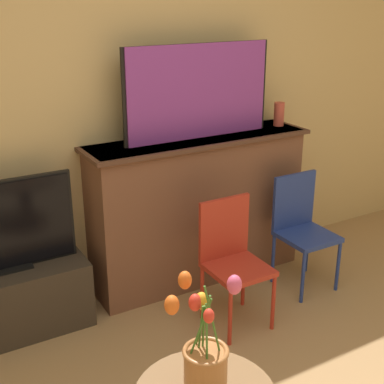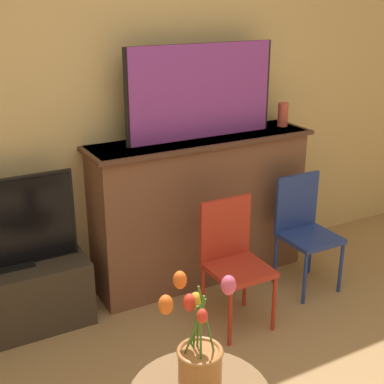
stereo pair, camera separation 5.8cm
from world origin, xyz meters
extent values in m
cube|color=tan|center=(0.00, 2.13, 1.35)|extent=(8.00, 0.06, 2.70)
cube|color=brown|center=(0.50, 1.92, 0.50)|extent=(1.47, 0.36, 1.00)
cube|color=#503123|center=(0.50, 1.91, 0.99)|extent=(1.53, 0.40, 0.02)
cube|color=black|center=(0.50, 1.93, 1.30)|extent=(1.03, 0.02, 0.59)
cube|color=purple|center=(0.50, 1.92, 1.30)|extent=(0.99, 0.02, 0.59)
cylinder|color=#CC4C3D|center=(1.15, 1.92, 1.09)|extent=(0.07, 0.07, 0.16)
cube|color=#382D23|center=(-0.81, 1.89, 0.20)|extent=(0.94, 0.39, 0.41)
cube|color=black|center=(-0.81, 1.89, 0.41)|extent=(0.34, 0.12, 0.02)
cylinder|color=#B22D1E|center=(0.24, 1.14, 0.18)|extent=(0.02, 0.02, 0.36)
cylinder|color=#B22D1E|center=(0.55, 1.14, 0.18)|extent=(0.02, 0.02, 0.36)
cylinder|color=#B22D1E|center=(0.24, 1.44, 0.18)|extent=(0.02, 0.02, 0.36)
cylinder|color=#B22D1E|center=(0.55, 1.44, 0.18)|extent=(0.02, 0.02, 0.36)
cube|color=#B22D1E|center=(0.40, 1.29, 0.37)|extent=(0.34, 0.34, 0.03)
cube|color=#B22D1E|center=(0.40, 1.45, 0.57)|extent=(0.34, 0.02, 0.38)
cylinder|color=navy|center=(0.89, 1.27, 0.18)|extent=(0.02, 0.02, 0.36)
cylinder|color=navy|center=(1.20, 1.27, 0.18)|extent=(0.02, 0.02, 0.36)
cylinder|color=navy|center=(0.89, 1.58, 0.18)|extent=(0.02, 0.02, 0.36)
cylinder|color=navy|center=(1.20, 1.58, 0.18)|extent=(0.02, 0.02, 0.36)
cube|color=navy|center=(1.04, 1.43, 0.37)|extent=(0.34, 0.34, 0.03)
cube|color=navy|center=(1.04, 1.58, 0.57)|extent=(0.34, 0.02, 0.38)
cylinder|color=#AD6B38|center=(-0.35, 0.43, 0.54)|extent=(0.16, 0.16, 0.20)
torus|color=#AD6B38|center=(-0.35, 0.43, 0.64)|extent=(0.18, 0.18, 0.02)
cylinder|color=#477A2D|center=(-0.36, 0.41, 0.71)|extent=(0.03, 0.05, 0.28)
ellipsoid|color=red|center=(-0.38, 0.36, 0.85)|extent=(0.04, 0.04, 0.06)
cylinder|color=#477A2D|center=(-0.36, 0.46, 0.70)|extent=(0.02, 0.03, 0.26)
ellipsoid|color=red|center=(-0.36, 0.48, 0.83)|extent=(0.05, 0.05, 0.07)
cylinder|color=#477A2D|center=(-0.35, 0.46, 0.73)|extent=(0.02, 0.11, 0.31)
ellipsoid|color=orange|center=(-0.36, 0.56, 0.88)|extent=(0.05, 0.05, 0.07)
cylinder|color=#477A2D|center=(-0.32, 0.42, 0.75)|extent=(0.07, 0.03, 0.34)
ellipsoid|color=#E0517A|center=(-0.26, 0.40, 0.91)|extent=(0.05, 0.05, 0.08)
cylinder|color=#477A2D|center=(-0.34, 0.46, 0.70)|extent=(0.01, 0.03, 0.26)
ellipsoid|color=orange|center=(-0.34, 0.48, 0.83)|extent=(0.05, 0.05, 0.07)
cylinder|color=#477A2D|center=(-0.38, 0.44, 0.72)|extent=(0.10, 0.04, 0.29)
ellipsoid|color=orange|center=(-0.47, 0.47, 0.86)|extent=(0.05, 0.05, 0.08)
camera|label=1|loc=(-1.21, -0.96, 1.89)|focal=50.00mm
camera|label=2|loc=(-1.16, -0.99, 1.89)|focal=50.00mm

